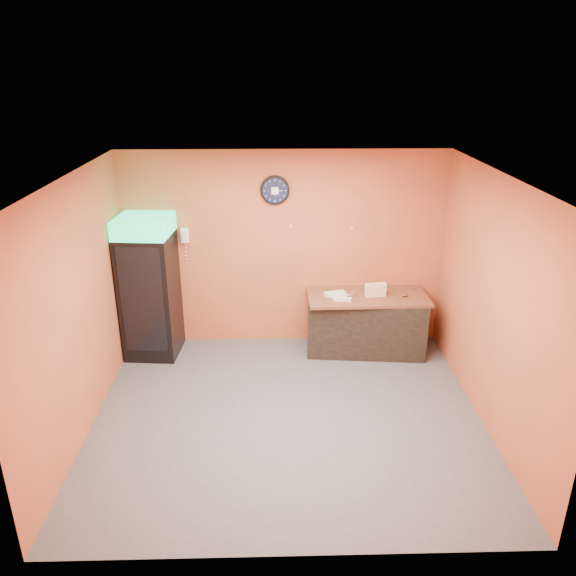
{
  "coord_description": "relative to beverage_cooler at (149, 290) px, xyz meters",
  "views": [
    {
      "loc": [
        -0.14,
        -5.53,
        3.87
      ],
      "look_at": [
        0.02,
        0.6,
        1.39
      ],
      "focal_mm": 35.0,
      "sensor_mm": 36.0,
      "label": 1
    }
  ],
  "objects": [
    {
      "name": "ceiling",
      "position": [
        1.85,
        -1.61,
        1.83
      ],
      "size": [
        4.5,
        4.0,
        0.02
      ],
      "primitive_type": "cube",
      "color": "white",
      "rests_on": "back_wall"
    },
    {
      "name": "floor",
      "position": [
        1.85,
        -1.61,
        -0.97
      ],
      "size": [
        4.5,
        4.5,
        0.0
      ],
      "primitive_type": "plane",
      "color": "#47474C",
      "rests_on": "ground"
    },
    {
      "name": "prep_counter",
      "position": [
        3.0,
        0.03,
        -0.56
      ],
      "size": [
        1.69,
        0.88,
        0.81
      ],
      "primitive_type": "cube",
      "rotation": [
        0.0,
        0.0,
        -0.1
      ],
      "color": "black",
      "rests_on": "floor"
    },
    {
      "name": "wrapped_sandwich_mid",
      "position": [
        2.63,
        -0.15,
        -0.1
      ],
      "size": [
        0.26,
        0.15,
        0.04
      ],
      "primitive_type": "cube",
      "rotation": [
        0.0,
        0.0,
        -0.22
      ],
      "color": "silver",
      "rests_on": "butcher_paper"
    },
    {
      "name": "beverage_cooler",
      "position": [
        0.0,
        0.0,
        0.0
      ],
      "size": [
        0.75,
        0.76,
        1.99
      ],
      "rotation": [
        0.0,
        0.0,
        -0.08
      ],
      "color": "black",
      "rests_on": "floor"
    },
    {
      "name": "wrapped_sandwich_right",
      "position": [
        2.55,
        0.04,
        -0.1
      ],
      "size": [
        0.32,
        0.18,
        0.04
      ],
      "primitive_type": "cube",
      "rotation": [
        0.0,
        0.0,
        0.24
      ],
      "color": "silver",
      "rests_on": "butcher_paper"
    },
    {
      "name": "left_wall",
      "position": [
        -0.4,
        -1.61,
        0.43
      ],
      "size": [
        0.02,
        4.0,
        2.8
      ],
      "primitive_type": "cube",
      "color": "#CB5C39",
      "rests_on": "floor"
    },
    {
      "name": "wall_phone",
      "position": [
        0.48,
        0.34,
        0.67
      ],
      "size": [
        0.11,
        0.1,
        0.2
      ],
      "color": "white",
      "rests_on": "back_wall"
    },
    {
      "name": "wall_clock",
      "position": [
        1.73,
        0.37,
        1.29
      ],
      "size": [
        0.4,
        0.06,
        0.4
      ],
      "color": "black",
      "rests_on": "back_wall"
    },
    {
      "name": "right_wall",
      "position": [
        4.1,
        -1.61,
        0.43
      ],
      "size": [
        0.02,
        4.0,
        2.8
      ],
      "primitive_type": "cube",
      "color": "#CB5C39",
      "rests_on": "floor"
    },
    {
      "name": "back_wall",
      "position": [
        1.85,
        0.39,
        0.43
      ],
      "size": [
        4.5,
        0.02,
        2.8
      ],
      "primitive_type": "cube",
      "color": "#CB5C39",
      "rests_on": "floor"
    },
    {
      "name": "kitchen_tool",
      "position": [
        2.79,
        0.0,
        -0.08
      ],
      "size": [
        0.07,
        0.07,
        0.07
      ],
      "primitive_type": "cylinder",
      "color": "silver",
      "rests_on": "butcher_paper"
    },
    {
      "name": "butcher_paper",
      "position": [
        3.0,
        0.03,
        -0.14
      ],
      "size": [
        1.67,
        0.82,
        0.04
      ],
      "primitive_type": "cube",
      "rotation": [
        0.0,
        0.0,
        0.02
      ],
      "color": "brown",
      "rests_on": "prep_counter"
    },
    {
      "name": "wrapped_sandwich_left",
      "position": [
        2.58,
        -0.03,
        -0.1
      ],
      "size": [
        0.29,
        0.17,
        0.04
      ],
      "primitive_type": "cube",
      "rotation": [
        0.0,
        0.0,
        -0.26
      ],
      "color": "silver",
      "rests_on": "butcher_paper"
    },
    {
      "name": "sub_roll_stack",
      "position": [
        3.1,
        -0.01,
        -0.03
      ],
      "size": [
        0.3,
        0.14,
        0.18
      ],
      "rotation": [
        0.0,
        0.0,
        0.16
      ],
      "color": "#F4E6BE",
      "rests_on": "butcher_paper"
    }
  ]
}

